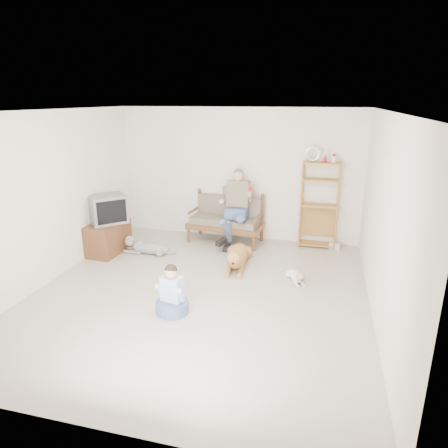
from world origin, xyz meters
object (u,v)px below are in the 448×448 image
(loveseat, at_px, (226,218))
(tv_stand, at_px, (108,238))
(etagere, at_px, (319,204))
(golden_retriever, at_px, (237,257))

(loveseat, relative_size, tv_stand, 1.68)
(etagere, distance_m, tv_stand, 4.16)
(etagere, relative_size, tv_stand, 2.15)
(etagere, distance_m, golden_retriever, 2.04)
(etagere, bearing_deg, loveseat, -175.88)
(golden_retriever, bearing_deg, etagere, 40.60)
(loveseat, distance_m, golden_retriever, 1.38)
(tv_stand, bearing_deg, etagere, 22.58)
(etagere, bearing_deg, tv_stand, -160.89)
(etagere, height_order, golden_retriever, etagere)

